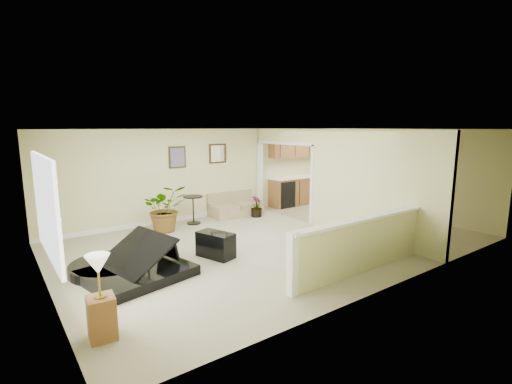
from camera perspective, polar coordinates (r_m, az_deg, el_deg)
floor at (r=8.47m, az=2.81°, el=-7.55°), size 9.00×9.00×0.00m
back_wall at (r=10.66m, az=-7.32°, el=2.89°), size 9.00×0.04×2.50m
front_wall at (r=6.19m, az=20.65°, el=-2.80°), size 9.00×0.04×2.50m
left_wall at (r=6.44m, az=-30.11°, el=-3.04°), size 0.04×6.00×2.50m
right_wall at (r=11.53m, az=20.58°, el=2.87°), size 0.04×6.00×2.50m
ceiling at (r=8.08m, az=2.96°, el=9.61°), size 9.00×6.00×0.04m
kitchen_vinyl at (r=10.66m, az=16.14°, el=-4.24°), size 2.70×6.00×0.01m
interior_partition at (r=9.58m, az=10.33°, el=1.83°), size 0.18×5.99×2.50m
pony_half_wall at (r=6.83m, az=15.68°, el=-7.72°), size 3.42×0.22×1.00m
left_window at (r=5.91m, az=-29.59°, el=-2.07°), size 0.05×2.15×1.45m
wall_art_left at (r=10.16m, az=-12.01°, el=5.25°), size 0.48×0.04×0.58m
wall_mirror at (r=10.73m, az=-5.90°, el=5.92°), size 0.55×0.04×0.55m
kitchen_cabinets at (r=12.35m, az=6.42°, el=2.10°), size 2.36×0.65×2.33m
piano at (r=6.76m, az=-18.80°, el=-6.93°), size 2.15×2.17×1.55m
piano_bench at (r=7.44m, az=-6.23°, el=-8.08°), size 0.59×0.83×0.50m
loveseat at (r=10.89m, az=-3.39°, el=-1.81°), size 1.52×0.88×0.86m
accent_table at (r=9.97m, az=-9.64°, el=-2.14°), size 0.52×0.52×0.75m
palm_plant at (r=9.39m, az=-13.77°, el=-2.48°), size 1.20×1.09×1.16m
small_plant at (r=10.65m, az=0.07°, el=-2.49°), size 0.43×0.43×0.59m
lamp_stand at (r=5.02m, az=-22.77°, el=-15.56°), size 0.34×0.34×1.07m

